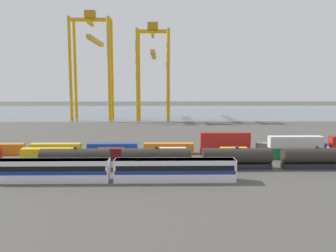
# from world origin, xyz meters

# --- Properties ---
(ground_plane) EXTENTS (420.00, 420.00, 0.00)m
(ground_plane) POSITION_xyz_m (0.00, 40.00, 0.00)
(ground_plane) COLOR #4C4944
(harbour_water) EXTENTS (400.00, 110.00, 0.01)m
(harbour_water) POSITION_xyz_m (0.00, 130.54, 0.00)
(harbour_water) COLOR slate
(harbour_water) RESTS_ON ground_plane
(passenger_train) EXTENTS (43.45, 3.14, 3.90)m
(passenger_train) POSITION_xyz_m (-2.55, -20.12, 2.14)
(passenger_train) COLOR silver
(passenger_train) RESTS_ON ground_plane
(freight_tank_row) EXTENTS (62.45, 3.08, 4.54)m
(freight_tank_row) POSITION_xyz_m (13.25, -11.29, 2.17)
(freight_tank_row) COLOR #232326
(freight_tank_row) RESTS_ON ground_plane
(shipping_container_1) EXTENTS (12.10, 2.44, 2.60)m
(shipping_container_1) POSITION_xyz_m (-19.29, -2.28, 1.30)
(shipping_container_1) COLOR gold
(shipping_container_1) RESTS_ON ground_plane
(shipping_container_2) EXTENTS (6.04, 2.44, 2.60)m
(shipping_container_2) POSITION_xyz_m (-5.30, -2.28, 1.30)
(shipping_container_2) COLOR maroon
(shipping_container_2) RESTS_ON ground_plane
(shipping_container_3) EXTENTS (6.04, 2.44, 2.60)m
(shipping_container_3) POSITION_xyz_m (8.69, -2.28, 1.30)
(shipping_container_3) COLOR silver
(shipping_container_3) RESTS_ON ground_plane
(shipping_container_4) EXTENTS (6.04, 2.44, 2.60)m
(shipping_container_4) POSITION_xyz_m (22.67, -2.28, 1.30)
(shipping_container_4) COLOR gold
(shipping_container_4) RESTS_ON ground_plane
(shipping_container_5) EXTENTS (12.10, 2.44, 2.60)m
(shipping_container_5) POSITION_xyz_m (36.66, -2.28, 1.30)
(shipping_container_5) COLOR #197538
(shipping_container_5) RESTS_ON ground_plane
(shipping_container_6) EXTENTS (12.10, 2.44, 2.60)m
(shipping_container_6) POSITION_xyz_m (36.66, -2.28, 3.90)
(shipping_container_6) COLOR silver
(shipping_container_6) RESTS_ON shipping_container_5
(shipping_container_10) EXTENTS (12.10, 2.44, 2.60)m
(shipping_container_10) POSITION_xyz_m (-19.59, 4.04, 1.30)
(shipping_container_10) COLOR gold
(shipping_container_10) RESTS_ON ground_plane
(shipping_container_11) EXTENTS (12.10, 2.44, 2.60)m
(shipping_container_11) POSITION_xyz_m (-5.82, 4.04, 1.30)
(shipping_container_11) COLOR #1C4299
(shipping_container_11) RESTS_ON ground_plane
(shipping_container_12) EXTENTS (12.10, 2.44, 2.60)m
(shipping_container_12) POSITION_xyz_m (7.94, 4.04, 1.30)
(shipping_container_12) COLOR orange
(shipping_container_12) RESTS_ON ground_plane
(shipping_container_13) EXTENTS (12.10, 2.44, 2.60)m
(shipping_container_13) POSITION_xyz_m (21.70, 4.04, 1.30)
(shipping_container_13) COLOR #AD211C
(shipping_container_13) RESTS_ON ground_plane
(shipping_container_14) EXTENTS (12.10, 2.44, 2.60)m
(shipping_container_14) POSITION_xyz_m (21.70, 4.04, 3.90)
(shipping_container_14) COLOR #AD211C
(shipping_container_14) RESTS_ON shipping_container_13
(shipping_container_15) EXTENTS (12.10, 2.44, 2.60)m
(shipping_container_15) POSITION_xyz_m (35.47, 4.04, 1.30)
(shipping_container_15) COLOR slate
(shipping_container_15) RESTS_ON ground_plane
(shipping_container_16) EXTENTS (12.10, 2.44, 2.60)m
(shipping_container_16) POSITION_xyz_m (49.23, 4.04, 1.30)
(shipping_container_16) COLOR #1C4299
(shipping_container_16) RESTS_ON ground_plane
(gantry_crane_west) EXTENTS (19.37, 36.38, 50.43)m
(gantry_crane_west) POSITION_xyz_m (-26.87, 90.04, 30.79)
(gantry_crane_west) COLOR gold
(gantry_crane_west) RESTS_ON ground_plane
(gantry_crane_central) EXTENTS (15.86, 38.43, 45.21)m
(gantry_crane_central) POSITION_xyz_m (2.12, 90.51, 27.22)
(gantry_crane_central) COLOR gold
(gantry_crane_central) RESTS_ON ground_plane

